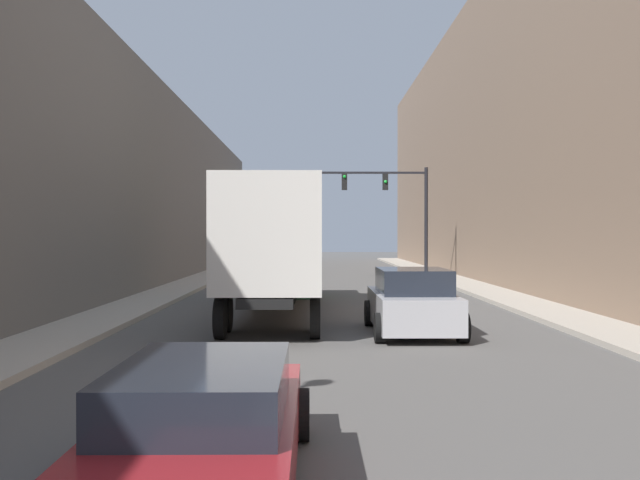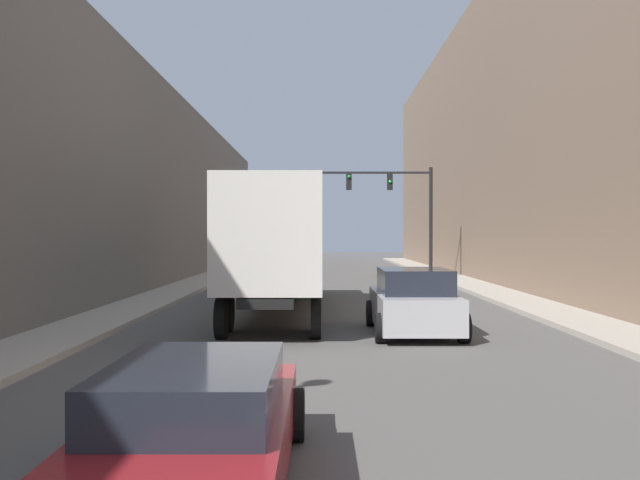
# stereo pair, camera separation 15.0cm
# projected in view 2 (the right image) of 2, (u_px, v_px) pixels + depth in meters

# --- Properties ---
(sidewalk_right) EXTENTS (2.01, 80.00, 0.15)m
(sidewalk_right) POSITION_uv_depth(u_px,v_px,m) (486.00, 290.00, 31.12)
(sidewalk_right) COLOR #B2A899
(sidewalk_right) RESTS_ON ground
(sidewalk_left) EXTENTS (2.01, 80.00, 0.15)m
(sidewalk_left) POSITION_uv_depth(u_px,v_px,m) (177.00, 290.00, 31.10)
(sidewalk_left) COLOR #B2A899
(sidewalk_left) RESTS_ON ground
(building_right) EXTENTS (6.00, 80.00, 15.36)m
(building_right) POSITION_uv_depth(u_px,v_px,m) (578.00, 116.00, 31.06)
(building_right) COLOR #846B56
(building_right) RESTS_ON ground
(building_left) EXTENTS (6.00, 80.00, 9.73)m
(building_left) POSITION_uv_depth(u_px,v_px,m) (86.00, 181.00, 31.06)
(building_left) COLOR #66605B
(building_left) RESTS_ON ground
(semi_truck) EXTENTS (2.58, 14.17, 3.96)m
(semi_truck) POSITION_uv_depth(u_px,v_px,m) (281.00, 243.00, 22.94)
(semi_truck) COLOR silver
(semi_truck) RESTS_ON ground
(sedan_car) EXTENTS (2.02, 4.69, 1.30)m
(sedan_car) POSITION_uv_depth(u_px,v_px,m) (197.00, 427.00, 6.99)
(sedan_car) COLOR maroon
(sedan_car) RESTS_ON ground
(suv_car) EXTENTS (2.17, 4.42, 1.65)m
(suv_car) POSITION_uv_depth(u_px,v_px,m) (413.00, 303.00, 18.05)
(suv_car) COLOR #B7B7BC
(suv_car) RESTS_ON ground
(traffic_signal_gantry) EXTENTS (6.93, 0.35, 6.25)m
(traffic_signal_gantry) POSITION_uv_depth(u_px,v_px,m) (400.00, 201.00, 39.56)
(traffic_signal_gantry) COLOR black
(traffic_signal_gantry) RESTS_ON ground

